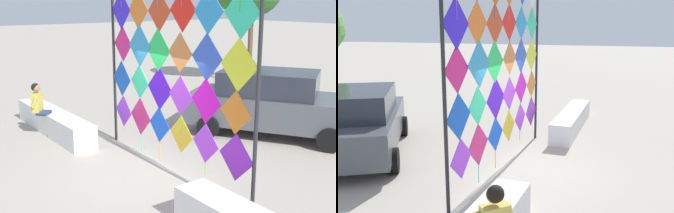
% 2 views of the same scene
% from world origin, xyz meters
% --- Properties ---
extents(ground, '(120.00, 120.00, 0.00)m').
position_xyz_m(ground, '(0.00, 0.00, 0.00)').
color(ground, '#ADA393').
extents(plaza_ledge_left, '(4.06, 0.64, 0.62)m').
position_xyz_m(plaza_ledge_left, '(-4.03, -0.35, 0.31)').
color(plaza_ledge_left, white).
rests_on(plaza_ledge_left, ground).
extents(kite_display_rack, '(5.18, 0.30, 4.83)m').
position_xyz_m(kite_display_rack, '(0.05, 0.63, 2.74)').
color(kite_display_rack, '#232328').
rests_on(kite_display_rack, ground).
extents(seated_vendor, '(0.69, 0.70, 1.47)m').
position_xyz_m(seated_vendor, '(-3.96, -0.73, 0.86)').
color(seated_vendor, navy).
rests_on(seated_vendor, ground).
extents(parked_car, '(4.92, 4.03, 1.77)m').
position_xyz_m(parked_car, '(-0.39, 4.50, 0.90)').
color(parked_car, '#4C5156').
rests_on(parked_car, ground).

